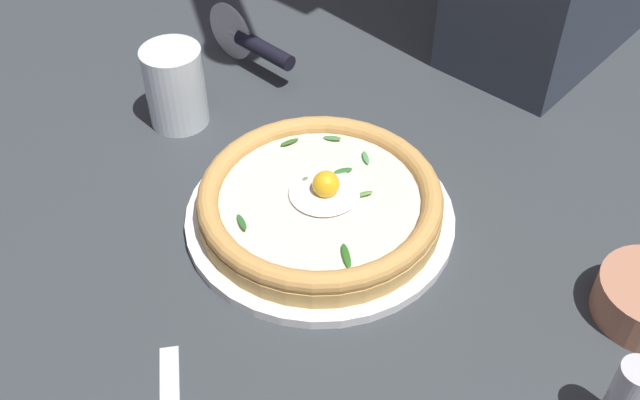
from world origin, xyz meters
The scene contains 6 objects.
ground_plane centered at (0.00, 0.00, -0.01)m, with size 2.40×2.40×0.03m, color #33393C.
pizza_plate centered at (-0.03, -0.04, 0.01)m, with size 0.30×0.30×0.01m, color white.
pizza centered at (-0.03, -0.04, 0.03)m, with size 0.27×0.27×0.05m.
pizza_cutter centered at (-0.16, -0.32, 0.04)m, with size 0.03×0.16×0.08m.
drinking_glass centered at (-0.02, -0.30, 0.04)m, with size 0.08×0.08×0.11m.
pepper_shaker centered at (-0.05, 0.32, 0.04)m, with size 0.03×0.03×0.09m, color silver.
Camera 1 is at (0.36, 0.40, 0.60)m, focal length 41.87 mm.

